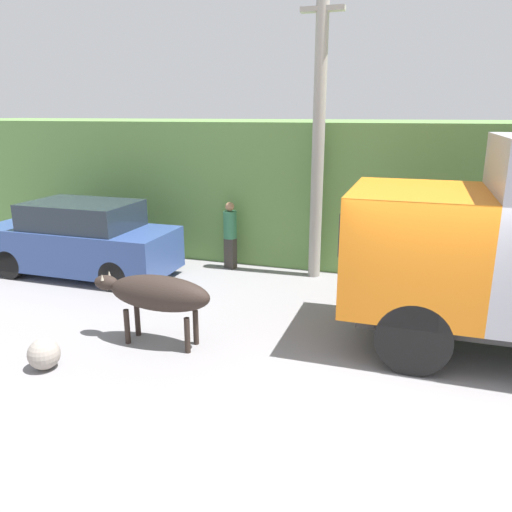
{
  "coord_description": "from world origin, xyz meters",
  "views": [
    {
      "loc": [
        -0.29,
        -7.08,
        3.63
      ],
      "look_at": [
        -2.66,
        0.19,
        1.43
      ],
      "focal_mm": 35.0,
      "sensor_mm": 36.0,
      "label": 1
    }
  ],
  "objects_px": {
    "parked_suv": "(81,240)",
    "pedestrian_on_hill": "(230,232)",
    "utility_pole": "(319,129)",
    "roadside_rock": "(44,354)",
    "brown_cow": "(157,294)"
  },
  "relations": [
    {
      "from": "parked_suv",
      "to": "pedestrian_on_hill",
      "type": "distance_m",
      "value": 3.43
    },
    {
      "from": "pedestrian_on_hill",
      "to": "utility_pole",
      "type": "bearing_deg",
      "value": -160.42
    },
    {
      "from": "brown_cow",
      "to": "pedestrian_on_hill",
      "type": "distance_m",
      "value": 4.22
    },
    {
      "from": "pedestrian_on_hill",
      "to": "utility_pole",
      "type": "xyz_separation_m",
      "value": [
        2.04,
        0.05,
        2.4
      ]
    },
    {
      "from": "brown_cow",
      "to": "parked_suv",
      "type": "bearing_deg",
      "value": 140.82
    },
    {
      "from": "pedestrian_on_hill",
      "to": "roadside_rock",
      "type": "xyz_separation_m",
      "value": [
        -0.83,
        -5.47,
        -0.66
      ]
    },
    {
      "from": "pedestrian_on_hill",
      "to": "parked_suv",
      "type": "bearing_deg",
      "value": 44.56
    },
    {
      "from": "roadside_rock",
      "to": "brown_cow",
      "type": "bearing_deg",
      "value": 46.73
    },
    {
      "from": "parked_suv",
      "to": "pedestrian_on_hill",
      "type": "height_order",
      "value": "parked_suv"
    },
    {
      "from": "parked_suv",
      "to": "roadside_rock",
      "type": "xyz_separation_m",
      "value": [
        2.24,
        -3.95,
        -0.59
      ]
    },
    {
      "from": "pedestrian_on_hill",
      "to": "utility_pole",
      "type": "height_order",
      "value": "utility_pole"
    },
    {
      "from": "brown_cow",
      "to": "parked_suv",
      "type": "distance_m",
      "value": 4.36
    },
    {
      "from": "parked_suv",
      "to": "utility_pole",
      "type": "xyz_separation_m",
      "value": [
        5.12,
        1.57,
        2.47
      ]
    },
    {
      "from": "brown_cow",
      "to": "utility_pole",
      "type": "distance_m",
      "value": 5.18
    },
    {
      "from": "utility_pole",
      "to": "parked_suv",
      "type": "bearing_deg",
      "value": -162.91
    }
  ]
}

